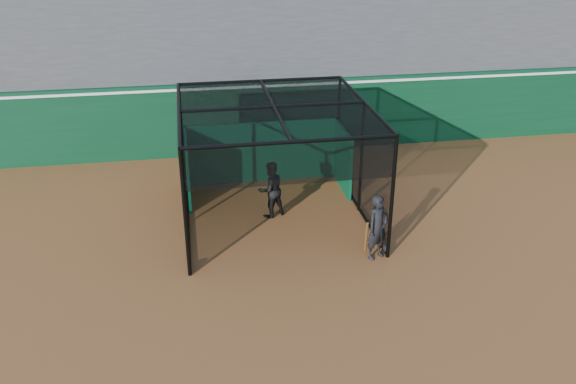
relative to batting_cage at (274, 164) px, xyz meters
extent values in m
plane|color=brown|center=(-1.05, -3.46, -1.56)|extent=(120.00, 120.00, 0.00)
cube|color=#0A391E|center=(-1.05, 5.04, -0.31)|extent=(50.00, 0.45, 2.50)
cube|color=white|center=(-1.05, 5.04, 0.79)|extent=(50.00, 0.50, 0.08)
cube|color=#4C4C4F|center=(-1.05, 8.91, 2.31)|extent=(50.00, 7.85, 7.75)
cube|color=#074C2C|center=(0.00, 2.45, -0.61)|extent=(4.65, 0.10, 1.90)
cylinder|color=black|center=(-2.39, -2.40, -1.45)|extent=(0.08, 0.22, 0.22)
cylinder|color=black|center=(2.39, -2.40, -1.45)|extent=(0.08, 0.22, 0.22)
cylinder|color=black|center=(-2.39, 2.37, -1.45)|extent=(0.08, 0.22, 0.22)
cylinder|color=black|center=(2.39, 2.37, -1.45)|extent=(0.08, 0.22, 0.22)
imported|color=black|center=(-0.10, 0.06, -0.77)|extent=(0.95, 0.86, 1.58)
imported|color=black|center=(2.10, -2.55, -0.74)|extent=(0.71, 0.62, 1.64)
cylinder|color=#593819|center=(1.85, -2.50, -1.01)|extent=(0.15, 0.35, 0.92)
camera|label=1|loc=(-2.16, -14.78, 6.18)|focal=38.00mm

